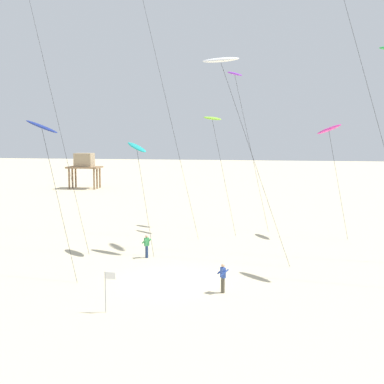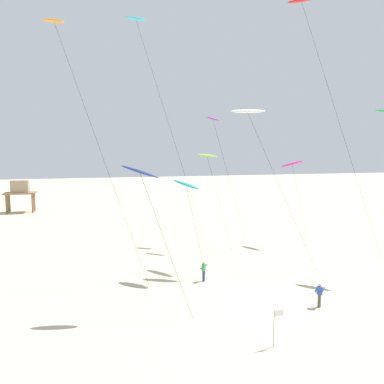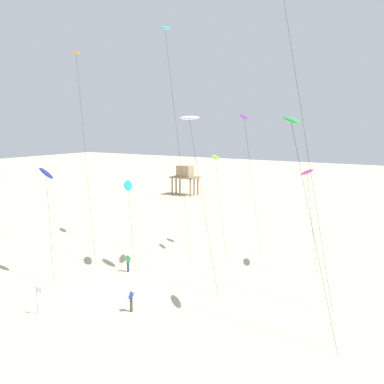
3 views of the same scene
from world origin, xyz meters
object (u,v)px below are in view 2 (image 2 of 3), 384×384
at_px(kite_magenta, 292,164).
at_px(kite_lime, 207,157).
at_px(kite_white, 248,112).
at_px(kite_purple, 213,121).
at_px(marker_flag, 276,321).
at_px(kite_flyer_nearest, 319,294).
at_px(kite_teal, 186,185).
at_px(kite_flyer_middle, 204,271).
at_px(kite_red, 302,2).
at_px(kite_cyan, 137,22).
at_px(kite_navy, 140,173).
at_px(kite_orange, 57,28).
at_px(stilt_house, 20,189).

bearing_deg(kite_magenta, kite_lime, 177.26).
bearing_deg(kite_white, kite_lime, 101.04).
xyz_separation_m(kite_purple, marker_flag, (-4.51, -24.38, -12.62)).
distance_m(kite_purple, kite_flyer_nearest, 24.35).
bearing_deg(kite_teal, kite_magenta, 29.44).
xyz_separation_m(kite_teal, kite_purple, (6.33, 11.89, 6.27)).
xyz_separation_m(kite_lime, kite_flyer_nearest, (2.60, -17.24, -9.15)).
height_order(kite_purple, kite_flyer_middle, kite_purple).
distance_m(kite_magenta, kite_red, 16.58).
relative_size(kite_red, kite_flyer_nearest, 15.53).
bearing_deg(kite_red, kite_cyan, 160.62).
relative_size(kite_navy, kite_flyer_nearest, 5.88).
xyz_separation_m(kite_cyan, kite_flyer_nearest, (9.81, -18.53, -22.89)).
distance_m(kite_teal, marker_flag, 14.13).
bearing_deg(kite_flyer_middle, kite_magenta, 35.81).
relative_size(kite_cyan, marker_flag, 11.70).
distance_m(kite_cyan, kite_orange, 10.17).
bearing_deg(kite_cyan, kite_magenta, -5.90).
distance_m(kite_cyan, kite_lime, 15.58).
bearing_deg(kite_teal, kite_cyan, 104.70).
height_order(kite_magenta, kite_red, kite_red).
bearing_deg(kite_navy, kite_flyer_nearest, -13.13).
bearing_deg(kite_purple, kite_navy, -121.61).
relative_size(kite_teal, kite_red, 0.32).
distance_m(kite_magenta, stilt_house, 46.86).
bearing_deg(kite_flyer_middle, kite_white, 29.88).
bearing_deg(kite_purple, kite_lime, -118.62).
distance_m(kite_orange, stilt_house, 41.03).
bearing_deg(kite_lime, kite_magenta, -2.74).
relative_size(kite_flyer_nearest, kite_flyer_middle, 1.00).
height_order(kite_lime, marker_flag, kite_lime).
bearing_deg(kite_lime, kite_red, -26.48).
xyz_separation_m(kite_magenta, marker_flag, (-12.74, -20.71, -7.67)).
bearing_deg(kite_cyan, marker_flag, -78.83).
bearing_deg(kite_orange, kite_flyer_middle, -25.46).
relative_size(kite_orange, kite_flyer_nearest, 12.90).
relative_size(kite_lime, kite_magenta, 1.07).
distance_m(kite_red, stilt_house, 52.60).
bearing_deg(kite_purple, kite_magenta, -24.05).
bearing_deg(kite_purple, kite_cyan, -168.02).
xyz_separation_m(kite_cyan, kite_magenta, (17.18, -1.78, -14.63)).
relative_size(kite_magenta, kite_red, 0.38).
bearing_deg(kite_cyan, kite_orange, -139.76).
height_order(kite_cyan, marker_flag, kite_cyan).
relative_size(kite_lime, kite_red, 0.40).
relative_size(kite_orange, kite_flyer_middle, 12.90).
bearing_deg(marker_flag, stilt_house, 112.04).
height_order(kite_white, marker_flag, kite_white).
relative_size(kite_cyan, kite_lime, 2.35).
xyz_separation_m(kite_teal, kite_navy, (-4.56, -5.80, 1.39)).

